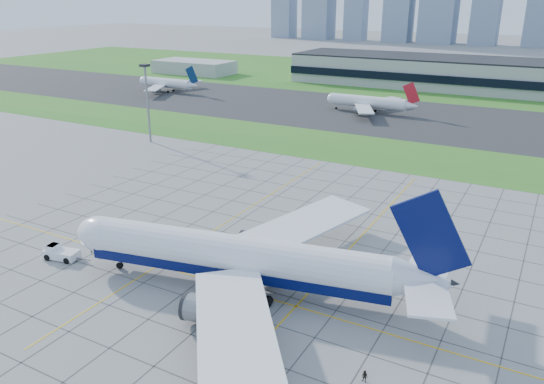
# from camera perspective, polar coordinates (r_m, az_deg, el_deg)

# --- Properties ---
(ground) EXTENTS (1400.00, 1400.00, 0.00)m
(ground) POSITION_cam_1_polar(r_m,az_deg,el_deg) (94.98, -6.74, -8.74)
(ground) COLOR gray
(ground) RESTS_ON ground
(grass_median) EXTENTS (700.00, 35.00, 0.04)m
(grass_median) POSITION_cam_1_polar(r_m,az_deg,el_deg) (170.75, 11.00, 4.31)
(grass_median) COLOR #297421
(grass_median) RESTS_ON ground
(asphalt_taxiway) EXTENTS (700.00, 75.00, 0.04)m
(asphalt_taxiway) POSITION_cam_1_polar(r_m,az_deg,el_deg) (222.35, 15.55, 7.62)
(asphalt_taxiway) COLOR #383838
(asphalt_taxiway) RESTS_ON ground
(grass_far) EXTENTS (700.00, 145.00, 0.04)m
(grass_far) POSITION_cam_1_polar(r_m,az_deg,el_deg) (328.86, 20.35, 11.01)
(grass_far) COLOR #297421
(grass_far) RESTS_ON ground
(apron_markings) EXTENTS (120.00, 130.00, 0.03)m
(apron_markings) POSITION_cam_1_polar(r_m,az_deg,el_deg) (102.88, -2.96, -6.21)
(apron_markings) COLOR #474744
(apron_markings) RESTS_ON ground
(service_block) EXTENTS (50.00, 25.00, 8.00)m
(service_block) POSITION_cam_1_polar(r_m,az_deg,el_deg) (349.72, -8.37, 13.17)
(service_block) COLOR #B7B7B2
(service_block) RESTS_ON ground
(light_mast) EXTENTS (2.50, 2.50, 25.60)m
(light_mast) POSITION_cam_1_polar(r_m,az_deg,el_deg) (180.42, -13.31, 10.26)
(light_mast) COLOR gray
(light_mast) RESTS_ON ground
(airliner) EXTENTS (65.92, 66.16, 20.95)m
(airliner) POSITION_cam_1_polar(r_m,az_deg,el_deg) (87.41, -3.53, -7.08)
(airliner) COLOR white
(airliner) RESTS_ON ground
(pushback_tug) EXTENTS (9.52, 4.30, 2.62)m
(pushback_tug) POSITION_cam_1_polar(r_m,az_deg,el_deg) (106.60, -21.84, -6.08)
(pushback_tug) COLOR white
(pushback_tug) RESTS_ON ground
(crew_near) EXTENTS (0.70, 0.79, 1.82)m
(crew_near) POSITION_cam_1_polar(r_m,az_deg,el_deg) (106.53, -18.81, -5.85)
(crew_near) COLOR black
(crew_near) RESTS_ON ground
(crew_far) EXTENTS (0.91, 0.76, 1.70)m
(crew_far) POSITION_cam_1_polar(r_m,az_deg,el_deg) (71.66, 9.95, -18.96)
(crew_far) COLOR black
(crew_far) RESTS_ON ground
(distant_jet_0) EXTENTS (35.00, 42.66, 14.08)m
(distant_jet_0) POSITION_cam_1_polar(r_m,az_deg,el_deg) (281.65, -11.20, 11.43)
(distant_jet_0) COLOR white
(distant_jet_0) RESTS_ON ground
(distant_jet_1) EXTENTS (37.51, 42.66, 14.08)m
(distant_jet_1) POSITION_cam_1_polar(r_m,az_deg,el_deg) (228.77, 10.44, 9.50)
(distant_jet_1) COLOR white
(distant_jet_1) RESTS_ON ground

